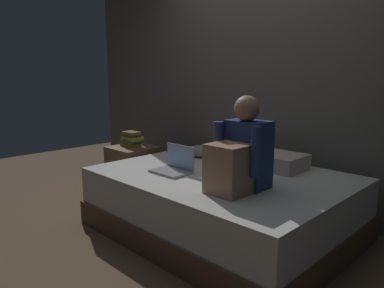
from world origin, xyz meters
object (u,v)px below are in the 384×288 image
object	(u,v)px
book_stack	(131,139)
clothes_pile	(201,152)
person_sitting	(240,154)
nightstand	(133,171)
laptop	(174,166)
bed	(221,203)
pillow	(271,160)

from	to	relation	value
book_stack	clothes_pile	xyz separation A→B (m)	(0.81, 0.24, -0.06)
book_stack	clothes_pile	size ratio (longest dim) A/B	0.88
person_sitting	clothes_pile	size ratio (longest dim) A/B	2.46
nightstand	book_stack	bearing A→B (deg)	153.60
person_sitting	laptop	world-z (taller)	person_sitting
laptop	clothes_pile	xyz separation A→B (m)	(-0.23, 0.56, -0.00)
nightstand	book_stack	world-z (taller)	book_stack
bed	laptop	size ratio (longest dim) A/B	6.25
nightstand	book_stack	size ratio (longest dim) A/B	2.30
laptop	book_stack	bearing A→B (deg)	163.09
bed	book_stack	distance (m)	1.38
laptop	book_stack	distance (m)	1.08
person_sitting	pillow	world-z (taller)	person_sitting
nightstand	clothes_pile	distance (m)	0.87
bed	book_stack	world-z (taller)	book_stack
laptop	clothes_pile	size ratio (longest dim) A/B	1.20
book_stack	laptop	bearing A→B (deg)	-16.91
clothes_pile	laptop	bearing A→B (deg)	-67.95
person_sitting	bed	bearing A→B (deg)	146.83
person_sitting	pillow	distance (m)	0.73
bed	nightstand	world-z (taller)	nightstand
person_sitting	clothes_pile	distance (m)	1.06
person_sitting	book_stack	size ratio (longest dim) A/B	2.80
bed	nightstand	size ratio (longest dim) A/B	3.72
pillow	person_sitting	bearing A→B (deg)	-75.17
nightstand	clothes_pile	size ratio (longest dim) A/B	2.02
clothes_pile	pillow	bearing A→B (deg)	11.92
bed	laptop	world-z (taller)	laptop
laptop	clothes_pile	bearing A→B (deg)	112.05
person_sitting	pillow	bearing A→B (deg)	104.83
bed	clothes_pile	distance (m)	0.68
person_sitting	book_stack	bearing A→B (deg)	170.15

